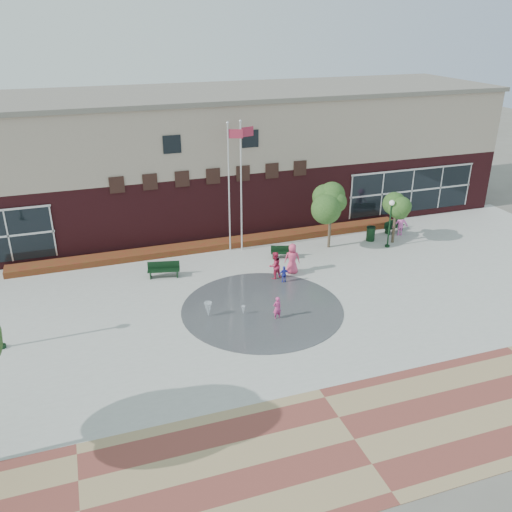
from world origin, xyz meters
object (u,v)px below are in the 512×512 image
object	(u,v)px
flagpole_left	(230,182)
bench_left	(164,273)
flagpole_right	(242,180)
trash_can	(371,234)
child_splash	(277,308)

from	to	relation	value
flagpole_left	bench_left	world-z (taller)	flagpole_left
flagpole_left	flagpole_right	xyz separation A→B (m)	(0.73, -0.16, 0.07)
flagpole_right	trash_can	xyz separation A→B (m)	(8.64, -1.32, -4.16)
flagpole_left	flagpole_right	size ratio (longest dim) A/B	0.99
bench_left	child_splash	world-z (taller)	child_splash
child_splash	flagpole_left	bearing A→B (deg)	-101.13
flagpole_right	bench_left	bearing A→B (deg)	-174.58
trash_can	child_splash	bearing A→B (deg)	-141.84
flagpole_right	bench_left	distance (m)	7.44
flagpole_left	child_splash	distance (m)	9.89
flagpole_right	trash_can	world-z (taller)	flagpole_right
flagpole_right	trash_can	bearing A→B (deg)	-26.50
bench_left	child_splash	size ratio (longest dim) A/B	1.55
flagpole_left	child_splash	world-z (taller)	flagpole_left
flagpole_left	bench_left	distance (m)	6.92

